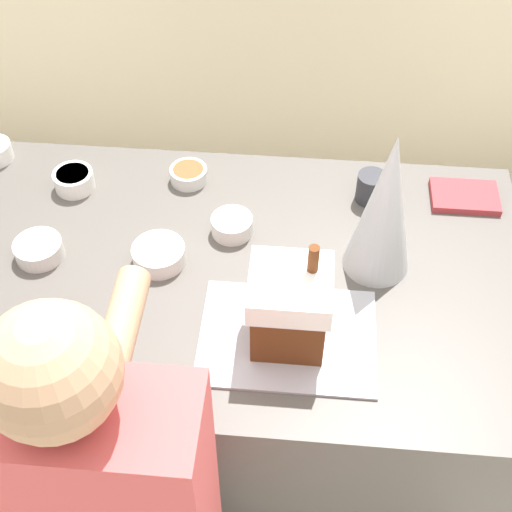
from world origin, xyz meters
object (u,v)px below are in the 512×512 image
Objects in this scene: candy_bowl_far_right at (232,225)px; candy_bowl_behind_tray at (74,179)px; gingerbread_house at (290,307)px; cookbook at (465,196)px; decorative_tree at (386,206)px; mug at (371,187)px; baking_tray at (288,337)px; candy_bowl_center_rear at (189,174)px; candy_bowl_far_left at (39,249)px; candy_bowl_near_tray_left at (159,254)px.

candy_bowl_far_right is 0.99× the size of candy_bowl_behind_tray.
gingerbread_house reaches higher than cookbook.
decorative_tree is 0.29m from mug.
baking_tray is 0.79m from candy_bowl_behind_tray.
candy_bowl_center_rear is (-0.53, 0.28, -0.18)m from decorative_tree.
candy_bowl_center_rear reaches higher than baking_tray.
mug is (0.83, 0.03, 0.01)m from candy_bowl_behind_tray.
candy_bowl_far_right reaches higher than candy_bowl_far_left.
candy_bowl_behind_tray is 0.84m from mug.
candy_bowl_near_tray_left reaches higher than candy_bowl_far_left.
gingerbread_house is 0.39m from candy_bowl_far_right.
mug is (-0.01, 0.24, -0.16)m from decorative_tree.
gingerbread_house is at bearing -63.26° from candy_bowl_far_right.
candy_bowl_behind_tray is at bearing 143.25° from gingerbread_house.
candy_bowl_near_tray_left is 0.73× the size of cookbook.
cookbook is at bearing 20.79° from candy_bowl_near_tray_left.
candy_bowl_near_tray_left is 0.39m from candy_bowl_behind_tray.
candy_bowl_center_rear is at bearing 43.88° from candy_bowl_far_left.
baking_tray is at bearing -129.54° from decorative_tree.
baking_tray is 3.90× the size of candy_bowl_center_rear.
candy_bowl_far_right is 0.50m from candy_bowl_far_left.
candy_bowl_far_left is 1.17m from cookbook.
candy_bowl_far_right is at bearing 116.74° from gingerbread_house.
candy_bowl_far_right is 0.81× the size of candy_bowl_near_tray_left.
decorative_tree is 3.29× the size of candy_bowl_far_left.
candy_bowl_behind_tray is at bearing -178.24° from mug.
cookbook is (1.12, 0.32, -0.02)m from candy_bowl_far_left.
mug is at bearing 23.88° from candy_bowl_far_right.
decorative_tree is at bearing -87.50° from mug.
mug is at bearing 68.20° from gingerbread_house.
candy_bowl_far_right is (-0.38, 0.08, -0.18)m from decorative_tree.
decorative_tree is at bearing -133.72° from cookbook.
cookbook is (1.10, 0.05, -0.02)m from candy_bowl_behind_tray.
candy_bowl_far_right is at bearing -53.26° from candy_bowl_center_rear.
baking_tray is 0.38m from candy_bowl_far_right.
candy_bowl_far_right is 0.89× the size of candy_bowl_far_left.
candy_bowl_near_tray_left is (0.31, 0.01, 0.00)m from candy_bowl_far_left.
candy_bowl_near_tray_left is at bearing 1.71° from candy_bowl_far_left.
decorative_tree is at bearing -12.02° from candy_bowl_far_right.
decorative_tree reaches higher than candy_bowl_behind_tray.
baking_tray is 3.33× the size of candy_bowl_far_left.
candy_bowl_far_right is 0.49m from candy_bowl_behind_tray.
candy_bowl_center_rear is at bearing 84.92° from candy_bowl_near_tray_left.
gingerbread_house reaches higher than baking_tray.
candy_bowl_behind_tray is 1.06× the size of candy_bowl_center_rear.
candy_bowl_near_tray_left is 0.32m from candy_bowl_center_rear.
baking_tray is 0.70m from cookbook.
candy_bowl_far_left reaches higher than candy_bowl_center_rear.
candy_bowl_far_right is at bearing 15.00° from candy_bowl_far_left.
candy_bowl_near_tray_left reaches higher than cookbook.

